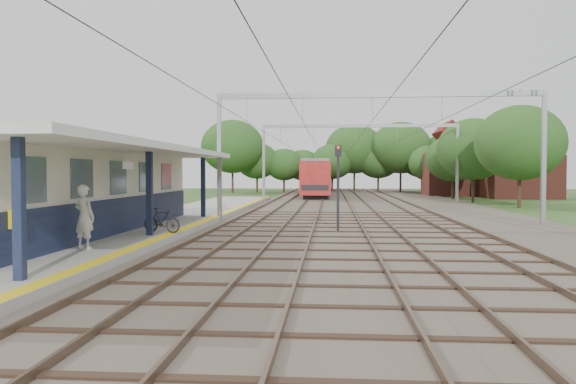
{
  "coord_description": "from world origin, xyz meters",
  "views": [
    {
      "loc": [
        1.05,
        -14.97,
        2.77
      ],
      "look_at": [
        -1.49,
        17.83,
        1.6
      ],
      "focal_mm": 35.0,
      "sensor_mm": 36.0,
      "label": 1
    }
  ],
  "objects": [
    {
      "name": "rail_tracks",
      "position": [
        1.5,
        30.0,
        0.18
      ],
      "size": [
        11.8,
        88.0,
        0.15
      ],
      "color": "brown",
      "rests_on": "ballast_bed"
    },
    {
      "name": "train",
      "position": [
        -0.5,
        57.1,
        2.22
      ],
      "size": [
        3.04,
        37.86,
        3.99
      ],
      "color": "black",
      "rests_on": "ballast_bed"
    },
    {
      "name": "station_building",
      "position": [
        -8.88,
        7.0,
        2.04
      ],
      "size": [
        3.41,
        18.0,
        3.4
      ],
      "color": "beige",
      "rests_on": "platform"
    },
    {
      "name": "canopy",
      "position": [
        -7.77,
        6.0,
        3.64
      ],
      "size": [
        6.4,
        20.0,
        3.44
      ],
      "color": "#111936",
      "rests_on": "platform"
    },
    {
      "name": "bicycle",
      "position": [
        -5.67,
        6.79,
        0.85
      ],
      "size": [
        1.72,
        0.91,
        1.0
      ],
      "primitive_type": "imported",
      "rotation": [
        0.0,
        0.0,
        1.29
      ],
      "color": "black",
      "rests_on": "platform"
    },
    {
      "name": "house_far",
      "position": [
        16.0,
        52.0,
        3.23
      ],
      "size": [
        8.0,
        6.12,
        8.66
      ],
      "color": "brown",
      "rests_on": "ground"
    },
    {
      "name": "house_near",
      "position": [
        21.0,
        46.0,
        2.99
      ],
      "size": [
        7.0,
        6.12,
        7.89
      ],
      "color": "brown",
      "rests_on": "ground"
    },
    {
      "name": "signal_post",
      "position": [
        1.35,
        10.54,
        2.42
      ],
      "size": [
        0.3,
        0.27,
        3.97
      ],
      "rotation": [
        0.0,
        0.0,
        -0.21
      ],
      "color": "black",
      "rests_on": "ground"
    },
    {
      "name": "ballast_bed",
      "position": [
        4.0,
        30.0,
        0.05
      ],
      "size": [
        18.0,
        90.0,
        0.1
      ],
      "primitive_type": "cube",
      "color": "#473D33",
      "rests_on": "ground"
    },
    {
      "name": "catenary_system",
      "position": [
        3.39,
        25.28,
        5.51
      ],
      "size": [
        17.22,
        88.0,
        7.0
      ],
      "color": "gray",
      "rests_on": "ground"
    },
    {
      "name": "platform",
      "position": [
        -7.5,
        14.0,
        0.17
      ],
      "size": [
        5.0,
        52.0,
        0.35
      ],
      "primitive_type": "cube",
      "color": "gray",
      "rests_on": "ground"
    },
    {
      "name": "ground",
      "position": [
        0.0,
        0.0,
        0.0
      ],
      "size": [
        160.0,
        160.0,
        0.0
      ],
      "primitive_type": "plane",
      "color": "#2D4C1E",
      "rests_on": "ground"
    },
    {
      "name": "yellow_stripe",
      "position": [
        -5.25,
        14.0,
        0.35
      ],
      "size": [
        0.45,
        52.0,
        0.01
      ],
      "primitive_type": "cube",
      "color": "yellow",
      "rests_on": "platform"
    },
    {
      "name": "person",
      "position": [
        -6.7,
        2.04,
        1.36
      ],
      "size": [
        0.86,
        0.71,
        2.03
      ],
      "primitive_type": "imported",
      "rotation": [
        0.0,
        0.0,
        2.79
      ],
      "color": "beige",
      "rests_on": "platform"
    },
    {
      "name": "tree_band",
      "position": [
        3.84,
        57.12,
        4.92
      ],
      "size": [
        31.72,
        30.88,
        8.82
      ],
      "color": "#382619",
      "rests_on": "ground"
    }
  ]
}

